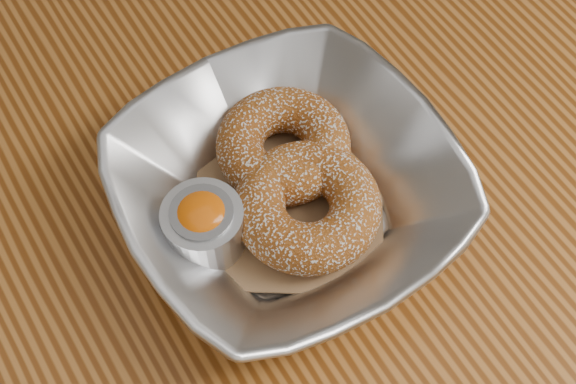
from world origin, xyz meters
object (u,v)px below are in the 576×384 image
donut_back (283,145)px  ramekin (204,225)px  table (344,276)px  serving_bowl (288,192)px  donut_front (307,206)px

donut_back → ramekin: 0.09m
donut_back → ramekin: bearing=-160.2°
table → donut_back: 0.15m
donut_back → ramekin: size_ratio=1.75×
table → serving_bowl: size_ratio=4.82×
table → serving_bowl: 0.14m
serving_bowl → donut_front: serving_bowl is taller
ramekin → table: bearing=-21.5°
donut_front → donut_back: bearing=76.4°
ramekin → serving_bowl: bearing=-6.2°
serving_bowl → ramekin: 0.07m
serving_bowl → donut_back: 0.04m
donut_front → ramekin: (-0.07, 0.03, 0.00)m
donut_front → ramekin: 0.08m
donut_front → ramekin: size_ratio=1.84×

